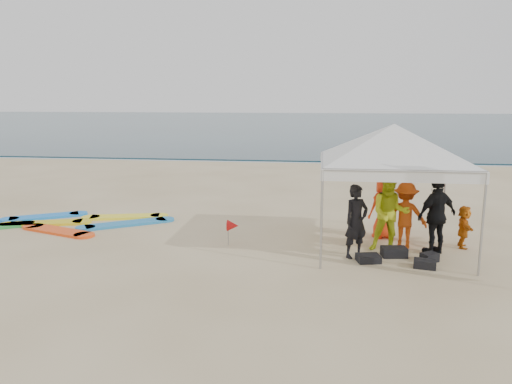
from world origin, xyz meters
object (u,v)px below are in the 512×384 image
object	(u,v)px
person_yellow	(390,213)
person_black_b	(437,215)
person_orange_b	(384,207)
surfboard_spread	(68,223)
person_black_a	(356,221)
marker_pennant	(233,226)
person_orange_a	(405,215)
canopy_tent	(394,124)
person_seated	(464,227)

from	to	relation	value
person_yellow	person_black_b	world-z (taller)	person_yellow
person_orange_b	person_yellow	bearing A→B (deg)	61.43
person_black_b	person_orange_b	bearing A→B (deg)	-79.91
surfboard_spread	person_orange_b	bearing A→B (deg)	-1.67
person_black_a	surfboard_spread	world-z (taller)	person_black_a
person_yellow	person_black_b	size ratio (longest dim) A/B	1.02
person_yellow	surfboard_spread	world-z (taller)	person_yellow
person_orange_b	marker_pennant	xyz separation A→B (m)	(-3.76, -1.17, -0.33)
person_orange_a	person_orange_b	bearing A→B (deg)	-55.36
person_orange_a	person_black_b	bearing A→B (deg)	155.55
person_black_a	person_yellow	world-z (taller)	person_yellow
person_black_a	person_orange_a	size ratio (longest dim) A/B	1.05
canopy_tent	person_seated	bearing A→B (deg)	11.91
person_orange_b	surfboard_spread	xyz separation A→B (m)	(-8.85, 0.26, -0.79)
person_seated	surfboard_spread	distance (m)	10.73
person_black_a	surfboard_spread	size ratio (longest dim) A/B	0.30
person_black_b	person_seated	distance (m)	1.03
person_black_a	canopy_tent	bearing A→B (deg)	5.80
person_orange_b	canopy_tent	bearing A→B (deg)	62.42
canopy_tent	surfboard_spread	xyz separation A→B (m)	(-8.86, 1.28, -2.96)
canopy_tent	surfboard_spread	size ratio (longest dim) A/B	0.80
canopy_tent	marker_pennant	xyz separation A→B (m)	(-3.76, -0.15, -2.50)
person_orange_a	marker_pennant	world-z (taller)	person_orange_a
person_black_a	person_black_b	distance (m)	1.94
person_black_b	surfboard_spread	world-z (taller)	person_black_b
person_orange_a	person_black_b	size ratio (longest dim) A/B	0.88
person_black_b	canopy_tent	size ratio (longest dim) A/B	0.40
canopy_tent	marker_pennant	size ratio (longest dim) A/B	7.14
person_orange_a	surfboard_spread	xyz separation A→B (m)	(-9.26, 1.05, -0.77)
canopy_tent	surfboard_spread	world-z (taller)	canopy_tent
person_orange_a	person_black_a	bearing A→B (deg)	45.13
marker_pennant	surfboard_spread	xyz separation A→B (m)	(-5.10, 1.43, -0.46)
person_yellow	marker_pennant	size ratio (longest dim) A/B	2.92
person_yellow	person_seated	xyz separation A→B (m)	(1.84, 0.55, -0.41)
person_yellow	marker_pennant	bearing A→B (deg)	-178.47
person_yellow	marker_pennant	xyz separation A→B (m)	(-3.74, 0.02, -0.44)
marker_pennant	person_orange_b	bearing A→B (deg)	17.32
person_orange_a	canopy_tent	world-z (taller)	canopy_tent
marker_pennant	person_orange_a	bearing A→B (deg)	5.16
person_black_a	canopy_tent	size ratio (longest dim) A/B	0.37
person_orange_a	person_orange_b	distance (m)	0.89
person_black_a	marker_pennant	xyz separation A→B (m)	(-2.94, 0.56, -0.35)
person_orange_a	person_black_b	world-z (taller)	person_black_b
person_orange_a	surfboard_spread	size ratio (longest dim) A/B	0.28
person_orange_a	person_yellow	bearing A→B (deg)	51.02
marker_pennant	surfboard_spread	world-z (taller)	marker_pennant
person_black_a	person_orange_b	distance (m)	1.92
person_orange_b	surfboard_spread	size ratio (longest dim) A/B	0.29
person_seated	marker_pennant	xyz separation A→B (m)	(-5.58, -0.53, -0.03)
person_yellow	person_black_a	bearing A→B (deg)	-144.18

